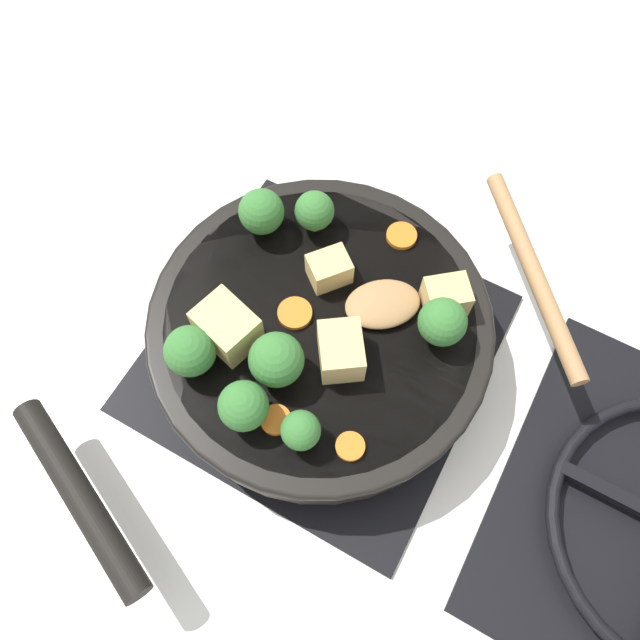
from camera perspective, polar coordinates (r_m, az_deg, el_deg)
The scene contains 19 objects.
ground_plane at distance 0.63m, azimuth 0.00°, elevation -2.97°, with size 2.40×2.40×0.00m, color white.
front_burner_grate at distance 0.61m, azimuth 0.00°, elevation -2.56°, with size 0.31×0.31×0.03m.
skillet_pan at distance 0.57m, azimuth -0.23°, elevation -1.09°, with size 0.43×0.34×0.05m.
wooden_spoon at distance 0.58m, azimuth 13.24°, elevation 2.98°, with size 0.22×0.23×0.02m.
tofu_cube_center_large at distance 0.52m, azimuth 1.92°, elevation -2.84°, with size 0.04×0.04×0.04m, color #DBB770.
tofu_cube_near_handle at distance 0.56m, azimuth 0.84°, elevation 4.67°, with size 0.04×0.03×0.03m, color #DBB770.
tofu_cube_east_chunk at distance 0.56m, azimuth 11.44°, elevation 2.10°, with size 0.04×0.03×0.03m, color #DBB770.
tofu_cube_west_chunk at distance 0.54m, azimuth -8.49°, elevation -0.65°, with size 0.05×0.04×0.04m, color #DBB770.
broccoli_floret_near_spoon at distance 0.52m, azimuth -11.79°, elevation -2.82°, with size 0.04×0.04×0.05m.
broccoli_floret_center_top at distance 0.58m, azimuth -5.38°, elevation 9.82°, with size 0.04×0.04×0.05m.
broccoli_floret_east_rim at distance 0.50m, azimuth -1.77°, elevation -10.08°, with size 0.03×0.03×0.04m.
broccoli_floret_west_rim at distance 0.50m, azimuth -7.01°, elevation -7.81°, with size 0.04×0.04×0.05m.
broccoli_floret_north_edge at distance 0.53m, azimuth 11.12°, elevation -0.20°, with size 0.04×0.04×0.05m.
broccoli_floret_south_cluster at distance 0.51m, azimuth -4.01°, elevation -3.66°, with size 0.05×0.05×0.05m.
broccoli_floret_mid_floret at distance 0.58m, azimuth -0.50°, elevation 9.93°, with size 0.04×0.04×0.04m.
carrot_slice_orange_thin at distance 0.52m, azimuth 2.78°, elevation -11.47°, with size 0.02×0.02×0.01m, color orange.
carrot_slice_near_center at distance 0.60m, azimuth 7.46°, elevation 7.65°, with size 0.03×0.03×0.01m, color orange.
carrot_slice_edge_slice at distance 0.52m, azimuth -4.05°, elevation -9.09°, with size 0.03×0.03×0.01m, color orange.
carrot_slice_under_broccoli at distance 0.55m, azimuth -2.31°, elevation 0.63°, with size 0.03×0.03×0.01m, color orange.
Camera 1 is at (0.20, 0.11, 0.58)m, focal length 35.00 mm.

